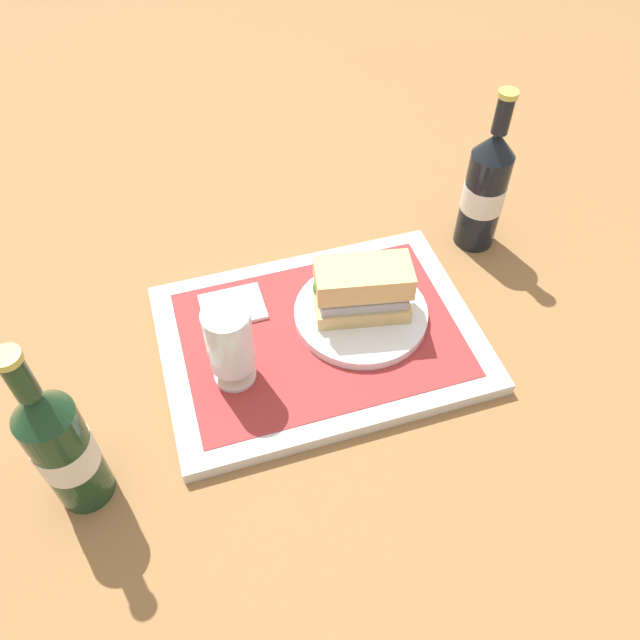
# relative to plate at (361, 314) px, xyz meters

# --- Properties ---
(ground_plane) EXTENTS (3.00, 3.00, 0.00)m
(ground_plane) POSITION_rel_plate_xyz_m (0.06, 0.01, -0.03)
(ground_plane) COLOR olive
(tray) EXTENTS (0.44, 0.32, 0.02)m
(tray) POSITION_rel_plate_xyz_m (0.06, 0.01, -0.02)
(tray) COLOR silver
(tray) RESTS_ON ground_plane
(placemat) EXTENTS (0.38, 0.27, 0.00)m
(placemat) POSITION_rel_plate_xyz_m (0.06, 0.01, -0.01)
(placemat) COLOR #9E2D2D
(placemat) RESTS_ON tray
(plate) EXTENTS (0.19, 0.19, 0.01)m
(plate) POSITION_rel_plate_xyz_m (0.00, 0.00, 0.00)
(plate) COLOR white
(plate) RESTS_ON placemat
(sandwich) EXTENTS (0.14, 0.09, 0.08)m
(sandwich) POSITION_rel_plate_xyz_m (0.00, -0.00, 0.05)
(sandwich) COLOR tan
(sandwich) RESTS_ON plate
(beer_glass) EXTENTS (0.06, 0.06, 0.12)m
(beer_glass) POSITION_rel_plate_xyz_m (0.19, 0.05, 0.06)
(beer_glass) COLOR silver
(beer_glass) RESTS_ON placemat
(napkin_folded) EXTENTS (0.09, 0.07, 0.01)m
(napkin_folded) POSITION_rel_plate_xyz_m (0.17, -0.07, -0.00)
(napkin_folded) COLOR white
(napkin_folded) RESTS_ON placemat
(beer_bottle) EXTENTS (0.07, 0.07, 0.27)m
(beer_bottle) POSITION_rel_plate_xyz_m (0.40, 0.14, 0.08)
(beer_bottle) COLOR #19381E
(beer_bottle) RESTS_ON ground_plane
(second_bottle) EXTENTS (0.07, 0.07, 0.27)m
(second_bottle) POSITION_rel_plate_xyz_m (-0.24, -0.12, 0.08)
(second_bottle) COLOR black
(second_bottle) RESTS_ON ground_plane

